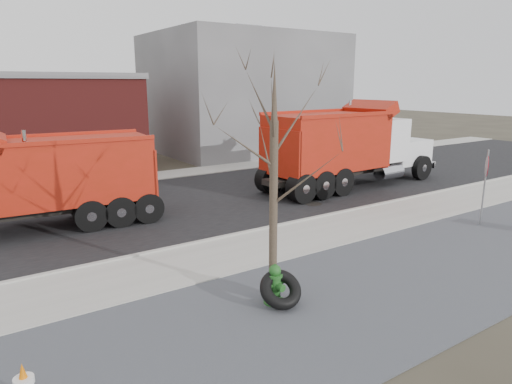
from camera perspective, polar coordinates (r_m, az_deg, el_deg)
ground at (r=14.28m, az=6.40°, el=-6.03°), size 120.00×120.00×0.00m
gravel_verge at (r=12.02m, az=17.38°, el=-10.37°), size 60.00×5.00×0.03m
sidewalk at (r=14.45m, az=5.76°, el=-5.65°), size 60.00×2.50×0.06m
curb at (r=15.42m, az=2.68°, el=-4.27°), size 60.00×0.15×0.11m
road at (r=19.30m, az=-5.73°, el=-0.81°), size 60.00×9.40×0.02m
far_sidewalk at (r=24.36m, az=-12.10°, el=2.00°), size 60.00×2.00×0.06m
building_grey at (r=33.36m, az=-1.70°, el=12.19°), size 12.00×10.00×8.00m
bare_tree at (r=9.56m, az=2.25°, el=4.71°), size 3.20×3.20×5.20m
fire_hydrant at (r=10.20m, az=2.39°, el=-11.65°), size 0.52×0.51×0.92m
truck_tire at (r=10.08m, az=3.09°, el=-12.05°), size 1.08×1.03×0.80m
stop_sign at (r=17.02m, az=26.79°, el=2.01°), size 0.60×0.43×2.61m
dump_truck_red_a at (r=21.54m, az=11.35°, el=5.84°), size 9.81×3.00×3.90m
dump_truck_red_b at (r=16.38m, az=-24.93°, el=1.56°), size 8.05×2.88×3.38m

